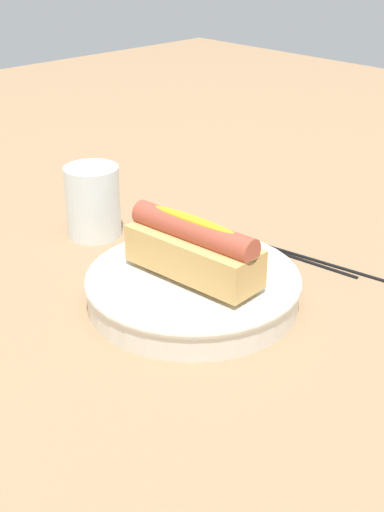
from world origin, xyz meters
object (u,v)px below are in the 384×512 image
at_px(hotdog_front, 192,249).
at_px(chopstick_far, 301,255).
at_px(chopstick_near, 275,250).
at_px(water_glass, 93,205).
at_px(serving_bowl, 192,287).

relative_size(hotdog_front, chopstick_far, 0.70).
bearing_deg(chopstick_near, hotdog_front, 89.83).
bearing_deg(water_glass, chopstick_near, -146.71).
relative_size(hotdog_front, chopstick_near, 0.70).
bearing_deg(water_glass, chopstick_far, -148.12).
xyz_separation_m(serving_bowl, chopstick_far, (-0.01, -0.17, -0.02)).
relative_size(chopstick_near, chopstick_far, 1.00).
xyz_separation_m(hotdog_front, chopstick_far, (-0.01, -0.17, -0.06)).
xyz_separation_m(serving_bowl, hotdog_front, (0.00, 0.00, 0.04)).
height_order(hotdog_front, chopstick_near, hotdog_front).
distance_m(serving_bowl, chopstick_far, 0.17).
bearing_deg(hotdog_front, water_glass, -8.68).
relative_size(serving_bowl, chopstick_near, 1.02).
bearing_deg(hotdog_front, chopstick_far, -93.35).
distance_m(serving_bowl, water_glass, 0.22).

